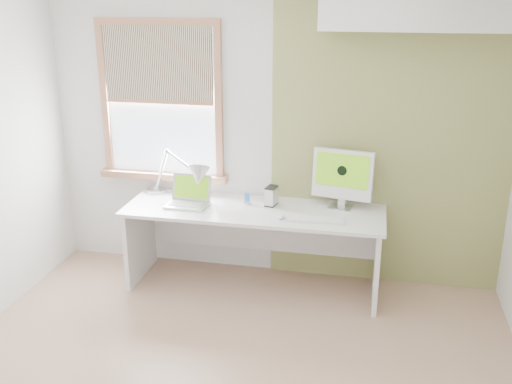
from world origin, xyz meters
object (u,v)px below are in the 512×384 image
(desk_lamp, at_px, (190,177))
(external_drive, at_px, (271,196))
(imac, at_px, (343,176))
(laptop, at_px, (189,197))
(desk, at_px, (255,227))

(desk_lamp, relative_size, external_drive, 4.17)
(external_drive, relative_size, imac, 0.32)
(external_drive, distance_m, imac, 0.63)
(laptop, bearing_deg, desk, 6.13)
(desk, bearing_deg, laptop, -173.87)
(laptop, distance_m, external_drive, 0.71)
(laptop, bearing_deg, desk_lamp, 96.98)
(desk, xyz_separation_m, desk_lamp, (-0.58, 0.01, 0.42))
(imac, bearing_deg, external_drive, -173.12)
(desk_lamp, bearing_deg, imac, 5.16)
(desk_lamp, bearing_deg, external_drive, 3.73)
(desk, height_order, laptop, laptop)
(desk, distance_m, imac, 0.87)
(desk, xyz_separation_m, laptop, (-0.57, -0.06, 0.26))
(desk_lamp, relative_size, laptop, 1.93)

